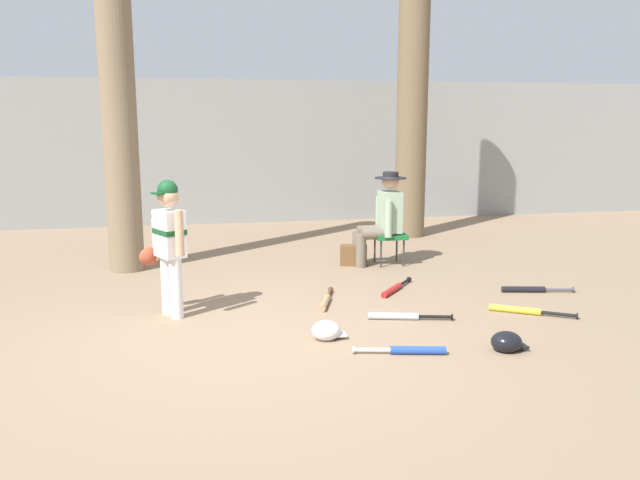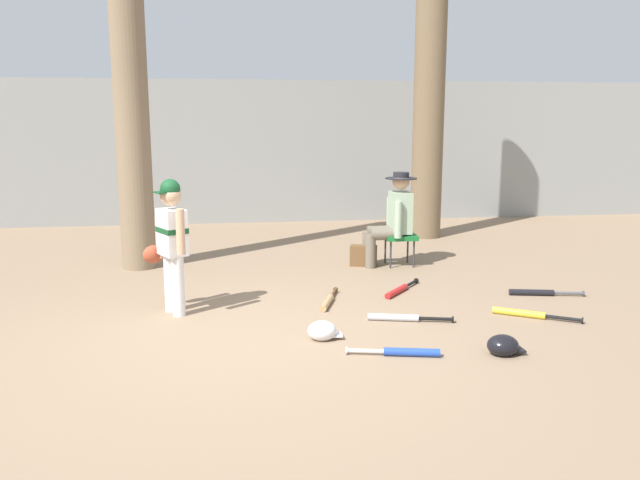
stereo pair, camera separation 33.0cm
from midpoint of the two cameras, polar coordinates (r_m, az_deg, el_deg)
ground_plane at (r=5.44m, az=-5.50°, el=-9.23°), size 60.00×60.00×0.00m
concrete_back_wall at (r=11.78m, az=-7.19°, el=7.79°), size 18.00×0.36×2.55m
tree_near_player at (r=8.25m, az=-15.56°, el=15.63°), size 0.70×0.70×5.99m
tree_behind_spectator at (r=10.29m, az=10.59°, el=11.38°), size 0.75×0.75×4.77m
young_ballplayer at (r=6.20m, az=-11.68°, el=0.19°), size 0.49×0.54×1.31m
folding_stool at (r=8.27m, az=8.25°, el=0.22°), size 0.41×0.41×0.41m
seated_spectator at (r=8.20m, az=7.64°, el=2.10°), size 0.67×0.53×1.20m
handbag_beside_stool at (r=8.25m, az=5.04°, el=-1.40°), size 0.38×0.27×0.26m
bat_yellow_trainer at (r=6.48m, az=19.28°, el=-6.23°), size 0.72×0.49×0.07m
bat_black_composite at (r=7.28m, az=20.05°, el=-4.43°), size 0.78×0.23×0.07m
bat_aluminum_silver at (r=6.07m, az=8.70°, el=-6.87°), size 0.78×0.26×0.07m
bat_blue_youth at (r=5.22m, az=9.34°, el=-9.84°), size 0.74×0.22×0.07m
bat_red_barrel at (r=7.02m, az=8.40°, el=-4.44°), size 0.54×0.64×0.07m
bat_wood_tan at (r=6.53m, az=2.18°, el=-5.48°), size 0.30×0.72×0.07m
batting_helmet_white at (r=5.52m, az=1.94°, el=-8.11°), size 0.30×0.23×0.17m
batting_helmet_black at (r=5.42m, az=17.72°, el=-8.97°), size 0.30×0.23×0.17m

